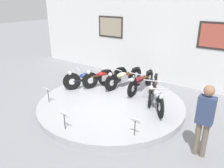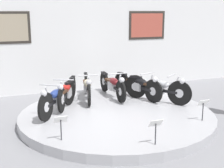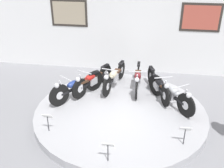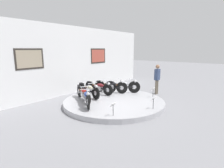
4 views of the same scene
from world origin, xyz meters
name	(u,v)px [view 1 (image 1 of 4)]	position (x,y,z in m)	size (l,w,h in m)	color
ground_plane	(111,107)	(0.00, 0.00, 0.00)	(60.00, 60.00, 0.00)	gray
display_platform	(111,104)	(0.00, 0.00, 0.11)	(4.88, 4.88, 0.22)	#ADADB2
back_wall	(157,35)	(0.00, 3.39, 2.00)	(14.00, 0.22, 4.00)	white
motorcycle_blue	(88,78)	(-1.41, 0.46, 0.62)	(1.23, 1.68, 0.81)	black
motorcycle_red	(105,76)	(-1.05, 1.03, 0.61)	(0.89, 1.84, 0.80)	black
motorcycle_cream	(123,77)	(-0.39, 1.36, 0.60)	(0.58, 1.97, 0.80)	black
motorcycle_maroon	(141,81)	(0.38, 1.36, 0.60)	(0.54, 1.98, 0.79)	black
motorcycle_black	(153,88)	(1.04, 1.03, 0.61)	(0.74, 1.92, 0.80)	black
motorcycle_silver	(156,96)	(1.41, 0.46, 0.62)	(1.26, 1.66, 0.82)	black
info_placard_front_left	(48,92)	(-1.66, -1.27, 0.58)	(0.26, 0.11, 0.51)	#333338
info_placard_front_centre	(64,117)	(0.00, -2.09, 0.58)	(0.26, 0.11, 0.51)	#333338
info_placard_front_right	(135,123)	(1.66, -1.27, 0.58)	(0.26, 0.11, 0.51)	#333338
visitor_standing	(205,117)	(3.13, -0.79, 1.01)	(0.36, 0.23, 1.77)	#6B6051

